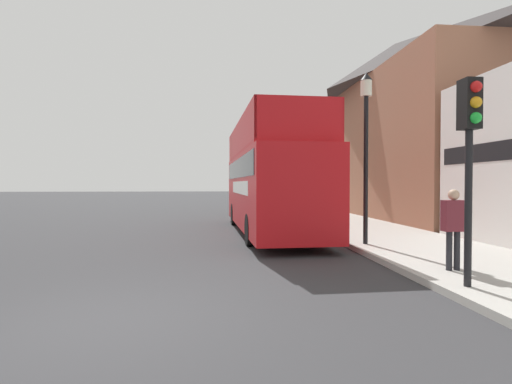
# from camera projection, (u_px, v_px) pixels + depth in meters

# --- Properties ---
(ground_plane) EXTENTS (144.00, 144.00, 0.00)m
(ground_plane) POSITION_uv_depth(u_px,v_px,m) (195.00, 212.00, 26.22)
(ground_plane) COLOR #333335
(sidewalk) EXTENTS (4.00, 108.00, 0.14)m
(sidewalk) POSITION_uv_depth(u_px,v_px,m) (315.00, 214.00, 23.92)
(sidewalk) COLOR #ADAAA3
(sidewalk) RESTS_ON ground_plane
(brick_terrace_rear) EXTENTS (6.00, 19.76, 10.44)m
(brick_terrace_rear) POSITION_uv_depth(u_px,v_px,m) (394.00, 129.00, 24.43)
(brick_terrace_rear) COLOR #9E664C
(brick_terrace_rear) RESTS_ON ground_plane
(tour_bus) EXTENTS (2.81, 10.44, 4.19)m
(tour_bus) POSITION_uv_depth(u_px,v_px,m) (269.00, 183.00, 15.28)
(tour_bus) COLOR red
(tour_bus) RESTS_ON ground_plane
(parked_car_ahead_of_bus) EXTENTS (1.88, 4.12, 1.49)m
(parked_car_ahead_of_bus) POSITION_uv_depth(u_px,v_px,m) (263.00, 203.00, 23.93)
(parked_car_ahead_of_bus) COLOR black
(parked_car_ahead_of_bus) RESTS_ON ground_plane
(pedestrian_second) EXTENTS (0.43, 0.24, 1.63)m
(pedestrian_second) POSITION_uv_depth(u_px,v_px,m) (453.00, 222.00, 8.02)
(pedestrian_second) COLOR #232328
(pedestrian_second) RESTS_ON sidewalk
(traffic_signal) EXTENTS (0.28, 0.42, 3.51)m
(traffic_signal) POSITION_uv_depth(u_px,v_px,m) (470.00, 134.00, 6.70)
(traffic_signal) COLOR black
(traffic_signal) RESTS_ON sidewalk
(lamp_post_nearest) EXTENTS (0.35, 0.35, 4.94)m
(lamp_post_nearest) POSITION_uv_depth(u_px,v_px,m) (366.00, 127.00, 11.51)
(lamp_post_nearest) COLOR black
(lamp_post_nearest) RESTS_ON sidewalk
(lamp_post_second) EXTENTS (0.35, 0.35, 4.43)m
(lamp_post_second) POSITION_uv_depth(u_px,v_px,m) (299.00, 159.00, 21.35)
(lamp_post_second) COLOR black
(lamp_post_second) RESTS_ON sidewalk
(lamp_post_third) EXTENTS (0.35, 0.35, 5.23)m
(lamp_post_third) POSITION_uv_depth(u_px,v_px,m) (272.00, 160.00, 31.15)
(lamp_post_third) COLOR black
(lamp_post_third) RESTS_ON sidewalk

